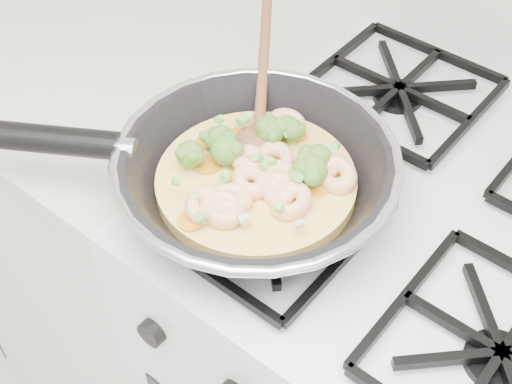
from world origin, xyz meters
The scene contains 2 objects.
counter_left centered at (-0.80, 1.70, 0.45)m, with size 1.00×0.60×0.90m.
skillet centered at (-0.18, 1.56, 0.96)m, with size 0.48×0.44×0.10m.
Camera 1 is at (0.20, 1.11, 1.55)m, focal length 50.24 mm.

